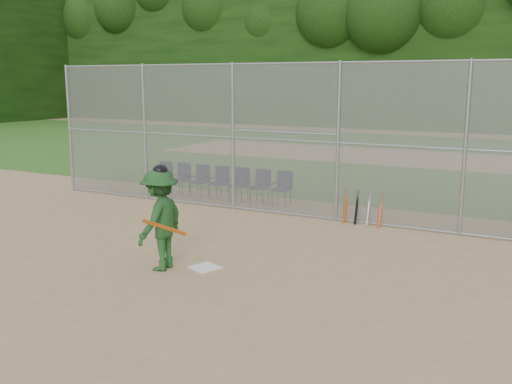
% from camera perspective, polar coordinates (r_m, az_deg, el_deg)
% --- Properties ---
extents(ground, '(100.00, 100.00, 0.00)m').
position_cam_1_polar(ground, '(10.78, -6.17, -8.03)').
color(ground, tan).
rests_on(ground, ground).
extents(grass_strip, '(100.00, 100.00, 0.00)m').
position_cam_1_polar(grass_strip, '(27.30, 15.15, 3.31)').
color(grass_strip, '#2F631D').
rests_on(grass_strip, ground).
extents(dirt_patch_far, '(24.00, 24.00, 0.00)m').
position_cam_1_polar(dirt_patch_far, '(27.30, 15.15, 3.32)').
color(dirt_patch_far, tan).
rests_on(dirt_patch_far, ground).
extents(backstop_fence, '(16.09, 0.09, 4.00)m').
position_cam_1_polar(backstop_fence, '(14.69, 4.51, 5.39)').
color(backstop_fence, gray).
rests_on(backstop_fence, ground).
extents(treeline, '(81.00, 60.00, 11.00)m').
position_cam_1_polar(treeline, '(29.10, 16.59, 14.55)').
color(treeline, black).
rests_on(treeline, ground).
extents(home_plate, '(0.62, 0.62, 0.02)m').
position_cam_1_polar(home_plate, '(11.02, -5.11, -7.52)').
color(home_plate, white).
rests_on(home_plate, ground).
extents(batter_at_plate, '(1.05, 1.39, 2.01)m').
position_cam_1_polar(batter_at_plate, '(10.82, -9.55, -2.68)').
color(batter_at_plate, '#1E4C20').
rests_on(batter_at_plate, ground).
extents(spare_bats, '(0.96, 0.32, 0.84)m').
position_cam_1_polar(spare_bats, '(14.35, 10.61, -1.59)').
color(spare_bats, '#D84C14').
rests_on(spare_bats, ground).
extents(chair_0, '(0.54, 0.52, 0.96)m').
position_cam_1_polar(chair_0, '(18.46, -9.35, 1.47)').
color(chair_0, '#10113C').
rests_on(chair_0, ground).
extents(chair_1, '(0.54, 0.52, 0.96)m').
position_cam_1_polar(chair_1, '(18.06, -7.57, 1.30)').
color(chair_1, '#10113C').
rests_on(chair_1, ground).
extents(chair_2, '(0.54, 0.52, 0.96)m').
position_cam_1_polar(chair_2, '(17.67, -5.70, 1.13)').
color(chair_2, '#10113C').
rests_on(chair_2, ground).
extents(chair_3, '(0.54, 0.52, 0.96)m').
position_cam_1_polar(chair_3, '(17.31, -3.76, 0.95)').
color(chair_3, '#10113C').
rests_on(chair_3, ground).
extents(chair_4, '(0.54, 0.52, 0.96)m').
position_cam_1_polar(chair_4, '(16.96, -1.73, 0.76)').
color(chair_4, '#10113C').
rests_on(chair_4, ground).
extents(chair_5, '(0.54, 0.52, 0.96)m').
position_cam_1_polar(chair_5, '(16.64, 0.38, 0.56)').
color(chair_5, '#10113C').
rests_on(chair_5, ground).
extents(chair_6, '(0.54, 0.52, 0.96)m').
position_cam_1_polar(chair_6, '(16.34, 2.57, 0.35)').
color(chair_6, '#10113C').
rests_on(chair_6, ground).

